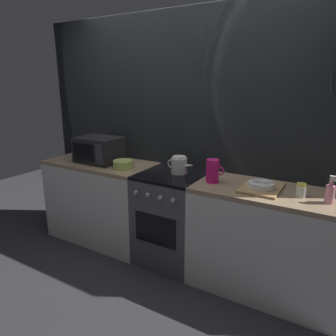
% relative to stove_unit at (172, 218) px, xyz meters
% --- Properties ---
extents(ground_plane, '(8.00, 8.00, 0.00)m').
position_rel_stove_unit_xyz_m(ground_plane, '(0.00, 0.00, -0.45)').
color(ground_plane, '#2D2D33').
extents(back_wall, '(3.60, 0.05, 2.40)m').
position_rel_stove_unit_xyz_m(back_wall, '(0.00, 0.32, 0.75)').
color(back_wall, gray).
rests_on(back_wall, ground_plane).
extents(counter_left, '(1.20, 0.60, 0.90)m').
position_rel_stove_unit_xyz_m(counter_left, '(-0.90, 0.00, 0.00)').
color(counter_left, silver).
rests_on(counter_left, ground_plane).
extents(stove_unit, '(0.60, 0.63, 0.90)m').
position_rel_stove_unit_xyz_m(stove_unit, '(0.00, 0.00, 0.00)').
color(stove_unit, '#4C4C51').
rests_on(stove_unit, ground_plane).
extents(counter_right, '(1.20, 0.60, 0.90)m').
position_rel_stove_unit_xyz_m(counter_right, '(0.90, 0.00, 0.00)').
color(counter_right, silver).
rests_on(counter_right, ground_plane).
extents(microwave, '(0.46, 0.35, 0.27)m').
position_rel_stove_unit_xyz_m(microwave, '(-0.90, -0.01, 0.59)').
color(microwave, black).
rests_on(microwave, counter_left).
extents(kettle, '(0.28, 0.15, 0.17)m').
position_rel_stove_unit_xyz_m(kettle, '(0.05, 0.05, 0.53)').
color(kettle, white).
rests_on(kettle, stove_unit).
extents(mixing_bowl, '(0.20, 0.20, 0.08)m').
position_rel_stove_unit_xyz_m(mixing_bowl, '(-0.52, -0.08, 0.49)').
color(mixing_bowl, '#B7D166').
rests_on(mixing_bowl, counter_left).
extents(pitcher, '(0.16, 0.11, 0.20)m').
position_rel_stove_unit_xyz_m(pitcher, '(0.42, -0.04, 0.55)').
color(pitcher, '#E5197A').
rests_on(pitcher, counter_right).
extents(dish_pile, '(0.30, 0.40, 0.07)m').
position_rel_stove_unit_xyz_m(dish_pile, '(0.84, -0.01, 0.47)').
color(dish_pile, tan).
rests_on(dish_pile, counter_right).
extents(spice_jar, '(0.08, 0.08, 0.10)m').
position_rel_stove_unit_xyz_m(spice_jar, '(1.13, -0.03, 0.50)').
color(spice_jar, silver).
rests_on(spice_jar, counter_right).
extents(spray_bottle, '(0.08, 0.06, 0.20)m').
position_rel_stove_unit_xyz_m(spray_bottle, '(1.33, -0.06, 0.53)').
color(spray_bottle, pink).
rests_on(spray_bottle, counter_right).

